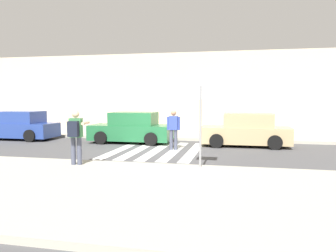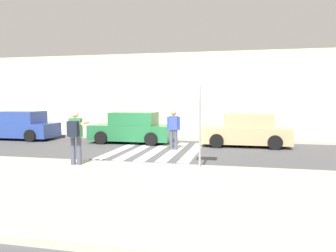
% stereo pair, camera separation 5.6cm
% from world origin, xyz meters
% --- Properties ---
extents(ground_plane, '(120.00, 120.00, 0.00)m').
position_xyz_m(ground_plane, '(0.00, 0.00, 0.00)').
color(ground_plane, '#4C4C4F').
extents(sidewalk_near, '(60.00, 6.00, 0.14)m').
position_xyz_m(sidewalk_near, '(0.00, -6.20, 0.07)').
color(sidewalk_near, '#B2AD9E').
rests_on(sidewalk_near, ground).
extents(sidewalk_far, '(60.00, 4.80, 0.14)m').
position_xyz_m(sidewalk_far, '(0.00, 6.00, 0.07)').
color(sidewalk_far, '#B2AD9E').
rests_on(sidewalk_far, ground).
extents(building_facade_far, '(56.00, 4.00, 5.31)m').
position_xyz_m(building_facade_far, '(0.00, 10.40, 2.66)').
color(building_facade_far, beige).
rests_on(building_facade_far, ground).
extents(crosswalk_stripe_0, '(0.44, 5.20, 0.01)m').
position_xyz_m(crosswalk_stripe_0, '(-1.60, 0.20, 0.00)').
color(crosswalk_stripe_0, silver).
rests_on(crosswalk_stripe_0, ground).
extents(crosswalk_stripe_1, '(0.44, 5.20, 0.01)m').
position_xyz_m(crosswalk_stripe_1, '(-0.80, 0.20, 0.00)').
color(crosswalk_stripe_1, silver).
rests_on(crosswalk_stripe_1, ground).
extents(crosswalk_stripe_2, '(0.44, 5.20, 0.01)m').
position_xyz_m(crosswalk_stripe_2, '(0.00, 0.20, 0.00)').
color(crosswalk_stripe_2, silver).
rests_on(crosswalk_stripe_2, ground).
extents(crosswalk_stripe_3, '(0.44, 5.20, 0.01)m').
position_xyz_m(crosswalk_stripe_3, '(0.80, 0.20, 0.00)').
color(crosswalk_stripe_3, silver).
rests_on(crosswalk_stripe_3, ground).
extents(crosswalk_stripe_4, '(0.44, 5.20, 0.01)m').
position_xyz_m(crosswalk_stripe_4, '(1.60, 0.20, 0.00)').
color(crosswalk_stripe_4, silver).
rests_on(crosswalk_stripe_4, ground).
extents(stop_sign, '(0.76, 0.08, 2.83)m').
position_xyz_m(stop_sign, '(2.33, -3.50, 2.20)').
color(stop_sign, gray).
rests_on(stop_sign, sidewalk_near).
extents(photographer_with_backpack, '(0.65, 0.89, 1.72)m').
position_xyz_m(photographer_with_backpack, '(-1.55, -4.02, 1.17)').
color(photographer_with_backpack, '#474C60').
rests_on(photographer_with_backpack, sidewalk_near).
extents(pedestrian_crossing, '(0.58, 0.26, 1.72)m').
position_xyz_m(pedestrian_crossing, '(0.70, 0.47, 0.97)').
color(pedestrian_crossing, '#474C60').
rests_on(pedestrian_crossing, ground).
extents(parked_car_blue, '(4.10, 1.92, 1.55)m').
position_xyz_m(parked_car_blue, '(-8.28, 2.30, 0.73)').
color(parked_car_blue, '#284293').
rests_on(parked_car_blue, ground).
extents(parked_car_green, '(4.10, 1.92, 1.55)m').
position_xyz_m(parked_car_green, '(-1.81, 2.30, 0.73)').
color(parked_car_green, '#236B3D').
rests_on(parked_car_green, ground).
extents(parked_car_tan, '(4.10, 1.92, 1.55)m').
position_xyz_m(parked_car_tan, '(3.81, 2.30, 0.73)').
color(parked_car_tan, tan).
rests_on(parked_car_tan, ground).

